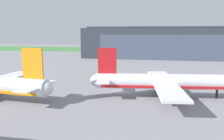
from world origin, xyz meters
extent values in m
plane|color=gray|center=(0.00, 0.00, 0.00)|extent=(440.00, 440.00, 0.00)
cube|color=#448542|center=(0.00, 150.06, 0.04)|extent=(440.00, 56.00, 0.08)
cube|color=#2D333D|center=(15.54, 93.88, 9.51)|extent=(104.52, 35.15, 19.01)
cube|color=#424C60|center=(15.54, 76.15, 7.61)|extent=(79.44, 0.30, 15.21)
cube|color=#2D333D|center=(15.54, 93.88, 19.61)|extent=(104.52, 8.44, 1.20)
sphere|color=silver|center=(-15.42, -14.85, 3.96)|extent=(3.31, 3.31, 3.31)
cube|color=orange|center=(-18.70, -14.52, 9.69)|extent=(5.38, 0.94, 7.22)
cube|color=silver|center=(-17.56, -11.44, 4.39)|extent=(4.29, 6.29, 0.28)
cube|color=silver|center=(-18.20, -17.75, 4.39)|extent=(4.29, 6.29, 0.28)
cube|color=silver|center=(-34.08, -2.57, 3.43)|extent=(8.41, 18.91, 0.56)
cylinder|color=gray|center=(-35.02, -3.95, 1.97)|extent=(4.25, 2.73, 2.33)
cylinder|color=silver|center=(12.68, -3.52, 4.28)|extent=(37.41, 8.08, 3.91)
sphere|color=silver|center=(-5.80, -5.61, 4.28)|extent=(3.05, 3.05, 3.05)
cube|color=red|center=(12.68, -3.52, 3.21)|extent=(34.46, 7.78, 0.68)
cube|color=red|center=(-2.84, -5.28, 9.57)|extent=(4.85, 0.94, 6.65)
cube|color=silver|center=(-3.25, -8.28, 4.67)|extent=(3.94, 5.82, 0.28)
cube|color=silver|center=(-3.91, -2.44, 4.67)|extent=(3.94, 5.82, 0.28)
cube|color=silver|center=(12.93, -12.33, 3.79)|extent=(7.65, 15.99, 0.56)
cube|color=silver|center=(10.96, 5.13, 3.79)|extent=(7.65, 15.99, 0.56)
cylinder|color=gray|center=(13.59, -11.01, 2.42)|extent=(3.94, 2.56, 2.15)
cylinder|color=gray|center=(11.89, 3.99, 2.42)|extent=(3.94, 2.56, 2.15)
cylinder|color=black|center=(25.26, -2.09, 1.16)|extent=(0.56, 0.56, 2.33)
cylinder|color=black|center=(11.44, -5.73, 1.16)|extent=(0.56, 0.56, 2.33)
cylinder|color=black|center=(10.97, -1.64, 1.16)|extent=(0.56, 0.56, 2.33)
camera|label=1|loc=(9.14, -63.36, 17.11)|focal=36.93mm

